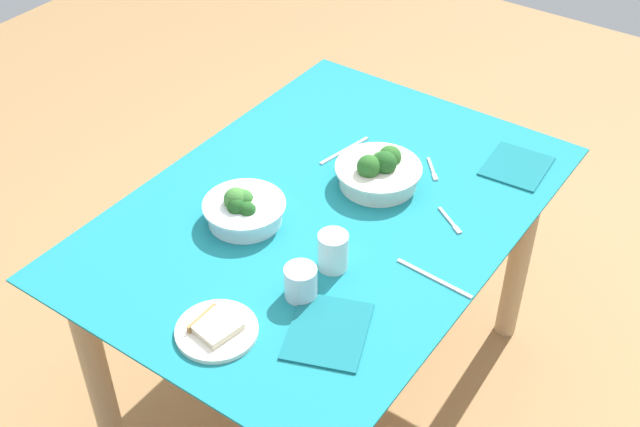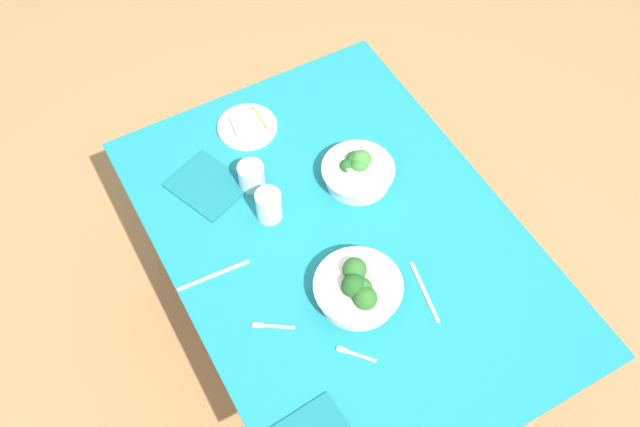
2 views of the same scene
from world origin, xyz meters
name	(u,v)px [view 2 (image 2 of 2)]	position (x,y,z in m)	size (l,w,h in m)	color
ground_plane	(338,348)	(0.00, 0.00, 0.00)	(6.00, 6.00, 0.00)	#9E7547
dining_table	(342,261)	(0.00, 0.00, 0.62)	(1.33, 0.95, 0.74)	#197A84
broccoli_bowl_far	(358,289)	(-0.17, 0.06, 0.78)	(0.24, 0.24, 0.11)	silver
broccoli_bowl_near	(358,171)	(0.17, -0.14, 0.78)	(0.22, 0.22, 0.10)	white
bread_side_plate	(247,126)	(0.51, 0.05, 0.75)	(0.19, 0.19, 0.03)	silver
water_glass_center	(251,176)	(0.30, 0.14, 0.78)	(0.08, 0.08, 0.08)	silver
water_glass_side	(269,206)	(0.18, 0.14, 0.79)	(0.07, 0.07, 0.10)	silver
fork_by_far_bowl	(271,326)	(-0.14, 0.30, 0.74)	(0.07, 0.10, 0.00)	#B7B7BC
fork_by_near_bowl	(354,354)	(-0.31, 0.15, 0.74)	(0.09, 0.08, 0.00)	#B7B7BC
table_knife_left	(424,292)	(-0.25, -0.11, 0.74)	(0.19, 0.01, 0.00)	#B7B7BC
table_knife_right	(214,275)	(0.07, 0.37, 0.74)	(0.21, 0.01, 0.00)	#B7B7BC
napkin_folded_upper	(207,185)	(0.36, 0.26, 0.74)	(0.21, 0.17, 0.01)	#156870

